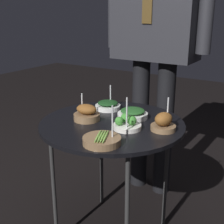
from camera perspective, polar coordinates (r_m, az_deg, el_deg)
serving_cart at (r=1.50m, az=0.00°, el=-3.35°), size 0.69×0.69×0.64m
bowl_spinach_mid_right at (r=1.66m, az=-0.77°, el=1.23°), size 0.13×0.13×0.12m
bowl_spinach_mid_left at (r=1.53m, az=3.79°, el=-0.30°), size 0.15×0.15×0.05m
bowl_asparagus_front_right at (r=1.24m, az=-1.85°, el=-5.15°), size 0.15×0.15×0.16m
bowl_roast_far_rim at (r=1.50m, az=-4.66°, el=-0.28°), size 0.13×0.13×0.13m
bowl_broccoli_back_right at (r=1.39m, az=2.70°, el=-2.18°), size 0.13×0.13×0.16m
bowl_roast_front_left at (r=1.39m, az=9.38°, el=-1.94°), size 0.11×0.11×0.14m
waiter_figure at (r=1.88m, az=8.13°, el=16.90°), size 0.64×0.24×1.75m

